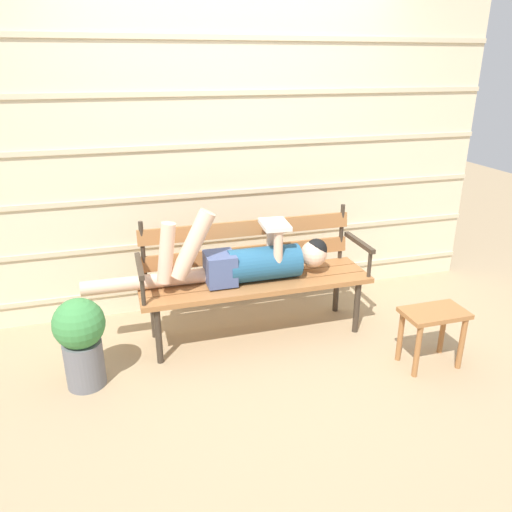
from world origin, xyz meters
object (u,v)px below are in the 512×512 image
object	(u,v)px
footstool	(433,323)
potted_plant	(81,338)
park_bench	(253,270)
reclining_person	(243,261)

from	to	relation	value
footstool	potted_plant	size ratio (longest dim) A/B	0.70
park_bench	footstool	size ratio (longest dim) A/B	3.99
footstool	potted_plant	bearing A→B (deg)	169.40
footstool	park_bench	bearing A→B (deg)	142.30
park_bench	potted_plant	size ratio (longest dim) A/B	2.81
reclining_person	park_bench	bearing A→B (deg)	35.69
park_bench	potted_plant	xyz separation A→B (m)	(-1.18, -0.36, -0.16)
reclining_person	potted_plant	bearing A→B (deg)	-165.17
footstool	reclining_person	bearing A→B (deg)	147.33
park_bench	footstool	xyz separation A→B (m)	(0.98, -0.76, -0.18)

